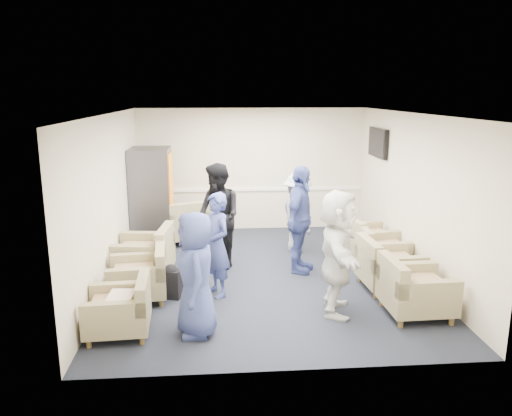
{
  "coord_description": "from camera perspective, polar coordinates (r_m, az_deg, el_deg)",
  "views": [
    {
      "loc": [
        -0.79,
        -7.97,
        3.04
      ],
      "look_at": [
        -0.14,
        0.2,
        1.13
      ],
      "focal_mm": 35.0,
      "sensor_mm": 36.0,
      "label": 1
    }
  ],
  "objects": [
    {
      "name": "back_wall",
      "position": [
        11.12,
        -0.46,
        4.4
      ],
      "size": [
        5.0,
        0.02,
        2.7
      ],
      "primitive_type": "cube",
      "color": "beige",
      "rests_on": "floor"
    },
    {
      "name": "right_wall",
      "position": [
        8.78,
        17.52,
        1.44
      ],
      "size": [
        0.02,
        6.0,
        2.7
      ],
      "primitive_type": "cube",
      "color": "beige",
      "rests_on": "floor"
    },
    {
      "name": "front_wall",
      "position": [
        5.3,
        4.25,
        -5.44
      ],
      "size": [
        5.0,
        0.02,
        2.7
      ],
      "primitive_type": "cube",
      "color": "beige",
      "rests_on": "floor"
    },
    {
      "name": "armchair_right_midnear",
      "position": [
        8.14,
        14.66,
        -6.61
      ],
      "size": [
        0.91,
        0.91,
        0.7
      ],
      "rotation": [
        0.0,
        0.0,
        1.62
      ],
      "color": "#8B8059",
      "rests_on": "floor"
    },
    {
      "name": "armchair_right_far",
      "position": [
        9.52,
        12.55,
        -3.72
      ],
      "size": [
        0.95,
        0.95,
        0.66
      ],
      "rotation": [
        0.0,
        0.0,
        1.74
      ],
      "color": "#8B8059",
      "rests_on": "floor"
    },
    {
      "name": "armchair_right_midfar",
      "position": [
        9.02,
        13.93,
        -4.82
      ],
      "size": [
        0.82,
        0.82,
        0.63
      ],
      "rotation": [
        0.0,
        0.0,
        1.53
      ],
      "color": "#8B8059",
      "rests_on": "floor"
    },
    {
      "name": "person_mid_left",
      "position": [
        7.53,
        -4.53,
        -4.22
      ],
      "size": [
        0.61,
        0.69,
        1.59
      ],
      "primitive_type": "imported",
      "rotation": [
        0.0,
        0.0,
        -1.08
      ],
      "color": "#3A478B",
      "rests_on": "floor"
    },
    {
      "name": "chair_rail",
      "position": [
        11.18,
        -0.45,
        2.11
      ],
      "size": [
        4.98,
        0.04,
        0.06
      ],
      "primitive_type": "cube",
      "color": "white",
      "rests_on": "back_wall"
    },
    {
      "name": "pillow",
      "position": [
        6.65,
        -15.18,
        -10.03
      ],
      "size": [
        0.33,
        0.43,
        0.12
      ],
      "primitive_type": "cube",
      "rotation": [
        0.0,
        0.0,
        -1.62
      ],
      "color": "silver",
      "rests_on": "armchair_left_near"
    },
    {
      "name": "backpack",
      "position": [
        7.69,
        -9.68,
        -8.17
      ],
      "size": [
        0.35,
        0.3,
        0.52
      ],
      "rotation": [
        0.0,
        0.0,
        -0.29
      ],
      "color": "black",
      "rests_on": "floor"
    },
    {
      "name": "left_wall",
      "position": [
        8.32,
        -16.34,
        0.9
      ],
      "size": [
        0.02,
        6.0,
        2.7
      ],
      "primitive_type": "cube",
      "color": "beige",
      "rests_on": "floor"
    },
    {
      "name": "armchair_left_near",
      "position": [
        6.71,
        -15.04,
        -11.29
      ],
      "size": [
        0.83,
        0.83,
        0.63
      ],
      "rotation": [
        0.0,
        0.0,
        -1.52
      ],
      "color": "#8B8059",
      "rests_on": "floor"
    },
    {
      "name": "armchair_right_near",
      "position": [
        7.31,
        17.45,
        -9.07
      ],
      "size": [
        0.89,
        0.89,
        0.7
      ],
      "rotation": [
        0.0,
        0.0,
        1.59
      ],
      "color": "#8B8059",
      "rests_on": "floor"
    },
    {
      "name": "person_front_right",
      "position": [
        6.98,
        9.34,
        -5.03
      ],
      "size": [
        0.85,
        1.7,
        1.76
      ],
      "primitive_type": "imported",
      "rotation": [
        0.0,
        0.0,
        1.36
      ],
      "color": "white",
      "rests_on": "floor"
    },
    {
      "name": "person_front_left",
      "position": [
        6.35,
        -6.89,
        -7.53
      ],
      "size": [
        0.61,
        0.85,
        1.61
      ],
      "primitive_type": "imported",
      "rotation": [
        0.0,
        0.0,
        -1.44
      ],
      "color": "#3A478B",
      "rests_on": "floor"
    },
    {
      "name": "floor",
      "position": [
        8.56,
        1.02,
        -7.65
      ],
      "size": [
        6.0,
        6.0,
        0.0
      ],
      "primitive_type": "plane",
      "color": "black",
      "rests_on": "ground"
    },
    {
      "name": "tv",
      "position": [
        10.33,
        13.75,
        7.26
      ],
      "size": [
        0.1,
        1.0,
        0.58
      ],
      "color": "black",
      "rests_on": "right_wall"
    },
    {
      "name": "armchair_left_mid",
      "position": [
        7.7,
        -12.95,
        -7.79
      ],
      "size": [
        0.91,
        0.91,
        0.66
      ],
      "rotation": [
        0.0,
        0.0,
        -1.47
      ],
      "color": "#8B8059",
      "rests_on": "floor"
    },
    {
      "name": "person_back_left",
      "position": [
        8.69,
        -4.35,
        -0.98
      ],
      "size": [
        1.07,
        1.13,
        1.85
      ],
      "primitive_type": "imported",
      "rotation": [
        0.0,
        0.0,
        -1.01
      ],
      "color": "black",
      "rests_on": "floor"
    },
    {
      "name": "armchair_left_far",
      "position": [
        8.54,
        -12.39,
        -5.39
      ],
      "size": [
        1.02,
        1.02,
        0.74
      ],
      "rotation": [
        0.0,
        0.0,
        -1.68
      ],
      "color": "#8B8059",
      "rests_on": "floor"
    },
    {
      "name": "person_back_right",
      "position": [
        9.57,
        4.71,
        -0.6
      ],
      "size": [
        0.79,
        1.1,
        1.54
      ],
      "primitive_type": "imported",
      "rotation": [
        0.0,
        0.0,
        1.81
      ],
      "color": "silver",
      "rests_on": "floor"
    },
    {
      "name": "armchair_corner",
      "position": [
        10.4,
        -8.14,
        -1.83
      ],
      "size": [
        1.21,
        1.21,
        0.75
      ],
      "rotation": [
        0.0,
        0.0,
        3.5
      ],
      "color": "#8B8059",
      "rests_on": "floor"
    },
    {
      "name": "ceiling",
      "position": [
        8.01,
        1.1,
        10.72
      ],
      "size": [
        6.0,
        6.0,
        0.0
      ],
      "primitive_type": "plane",
      "rotation": [
        3.14,
        0.0,
        0.0
      ],
      "color": "white",
      "rests_on": "back_wall"
    },
    {
      "name": "vending_machine",
      "position": [
        10.24,
        -11.8,
        1.27
      ],
      "size": [
        0.79,
        0.93,
        1.96
      ],
      "color": "#4E4D55",
      "rests_on": "floor"
    },
    {
      "name": "person_mid_right",
      "position": [
        8.48,
        5.03,
        -1.35
      ],
      "size": [
        0.86,
        1.17,
        1.85
      ],
      "primitive_type": "imported",
      "rotation": [
        0.0,
        0.0,
        1.14
      ],
      "color": "#3A478B",
      "rests_on": "floor"
    }
  ]
}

